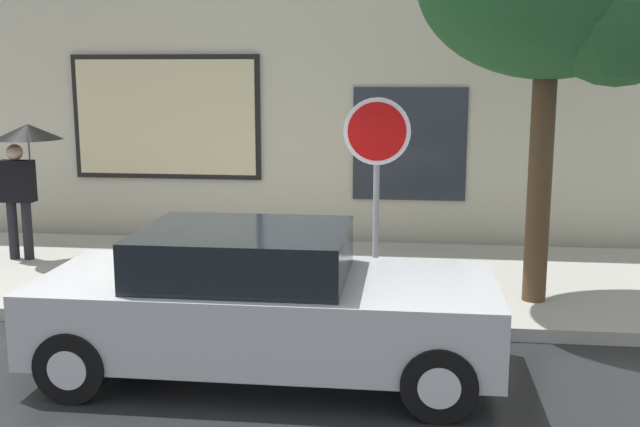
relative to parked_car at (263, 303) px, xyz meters
The scene contains 7 objects.
ground_plane 0.87m from the parked_car, 163.95° to the left, with size 60.00×60.00×0.00m, color black.
sidewalk 3.24m from the parked_car, 99.03° to the left, with size 20.00×4.00×0.15m, color #A3A099.
building_facade 6.31m from the parked_car, 95.23° to the left, with size 20.00×0.67×7.00m.
parked_car is the anchor object (origin of this frame).
fire_hydrant 2.37m from the parked_car, 129.21° to the left, with size 0.30×0.44×0.75m.
pedestrian_with_umbrella 5.44m from the parked_car, 140.22° to the left, with size 0.95×0.95×1.97m.
stop_sign 2.36m from the parked_car, 61.87° to the left, with size 0.76×0.10×2.41m.
Camera 1 is at (1.85, -6.93, 2.85)m, focal length 42.74 mm.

